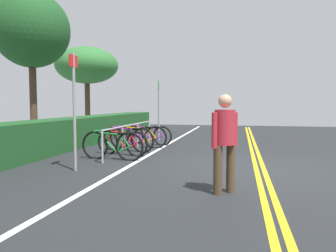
{
  "coord_description": "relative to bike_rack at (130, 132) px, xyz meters",
  "views": [
    {
      "loc": [
        -7.34,
        0.44,
        1.42
      ],
      "look_at": [
        1.58,
        2.4,
        0.79
      ],
      "focal_mm": 35.15,
      "sensor_mm": 36.0,
      "label": 1
    }
  ],
  "objects": [
    {
      "name": "tree_far_right",
      "position": [
        6.14,
        4.37,
        2.72
      ],
      "size": [
        3.11,
        3.11,
        4.24
      ],
      "color": "#473323",
      "rests_on": "ground_plane"
    },
    {
      "name": "bike_rack",
      "position": [
        0.0,
        0.0,
        0.0
      ],
      "size": [
        4.14,
        0.05,
        0.8
      ],
      "color": "#9EA0A5",
      "rests_on": "ground_plane"
    },
    {
      "name": "centre_line_yellow_outer",
      "position": [
        -1.91,
        -3.54,
        -0.58
      ],
      "size": [
        25.43,
        0.1,
        0.0
      ],
      "primitive_type": "cube",
      "color": "gold",
      "rests_on": "ground_plane"
    },
    {
      "name": "bicycle_4",
      "position": [
        1.58,
        -0.11,
        -0.26
      ],
      "size": [
        0.47,
        1.72,
        0.7
      ],
      "color": "black",
      "rests_on": "ground_plane"
    },
    {
      "name": "pedestrian",
      "position": [
        -4.07,
        -2.95,
        0.3
      ],
      "size": [
        0.36,
        0.39,
        1.56
      ],
      "color": "#4C3826",
      "rests_on": "ground_plane"
    },
    {
      "name": "bicycle_1",
      "position": [
        -0.75,
        -0.01,
        -0.25
      ],
      "size": [
        0.58,
        1.63,
        0.72
      ],
      "color": "black",
      "rests_on": "ground_plane"
    },
    {
      "name": "tree_mid",
      "position": [
        0.51,
        3.57,
        3.22
      ],
      "size": [
        2.48,
        2.48,
        5.06
      ],
      "color": "#473323",
      "rests_on": "ground_plane"
    },
    {
      "name": "centre_line_yellow_inner",
      "position": [
        -1.91,
        -3.7,
        -0.58
      ],
      "size": [
        25.43,
        0.1,
        0.0
      ],
      "primitive_type": "cube",
      "color": "gold",
      "rests_on": "ground_plane"
    },
    {
      "name": "sign_post_far",
      "position": [
        2.87,
        -0.16,
        0.79
      ],
      "size": [
        0.36,
        0.09,
        2.28
      ],
      "color": "gray",
      "rests_on": "ground_plane"
    },
    {
      "name": "bicycle_2",
      "position": [
        -0.04,
        0.07,
        -0.22
      ],
      "size": [
        0.55,
        1.73,
        0.77
      ],
      "color": "black",
      "rests_on": "ground_plane"
    },
    {
      "name": "bicycle_0",
      "position": [
        -1.53,
        -0.04,
        -0.22
      ],
      "size": [
        0.46,
        1.71,
        0.77
      ],
      "color": "black",
      "rests_on": "ground_plane"
    },
    {
      "name": "bike_lane_stripe_white",
      "position": [
        -1.91,
        -0.74,
        -0.58
      ],
      "size": [
        25.43,
        0.12,
        0.0
      ],
      "primitive_type": "cube",
      "color": "white",
      "rests_on": "ground_plane"
    },
    {
      "name": "ground_plane",
      "position": [
        -1.91,
        -3.62,
        -0.61
      ],
      "size": [
        28.26,
        12.65,
        0.05
      ],
      "primitive_type": "cube",
      "color": "#232628"
    },
    {
      "name": "sign_post_near",
      "position": [
        -2.98,
        0.2,
        0.89
      ],
      "size": [
        0.36,
        0.06,
        2.47
      ],
      "color": "gray",
      "rests_on": "ground_plane"
    },
    {
      "name": "hedge_backdrop",
      "position": [
        1.5,
        2.22,
        -0.11
      ],
      "size": [
        13.09,
        1.09,
        0.94
      ],
      "primitive_type": "cube",
      "color": "#1C4C21",
      "rests_on": "ground_plane"
    },
    {
      "name": "bicycle_3",
      "position": [
        0.7,
        -0.03,
        -0.23
      ],
      "size": [
        0.47,
        1.82,
        0.75
      ],
      "color": "black",
      "rests_on": "ground_plane"
    }
  ]
}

